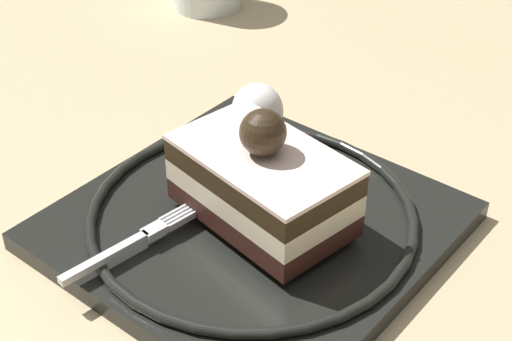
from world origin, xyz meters
The scene contains 5 objects.
ground_plane centered at (0.00, 0.00, 0.00)m, with size 2.40×2.40×0.00m, color tan.
dessert_plate centered at (0.00, 0.01, 0.01)m, with size 0.24×0.24×0.02m.
cake_slice centered at (0.00, 0.00, 0.05)m, with size 0.09×0.13×0.08m.
whipped_cream_dollop centered at (0.07, 0.06, 0.04)m, with size 0.04×0.04×0.04m, color white.
fork centered at (-0.07, 0.05, 0.02)m, with size 0.11×0.03×0.00m.
Camera 1 is at (-0.32, -0.24, 0.34)m, focal length 54.06 mm.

